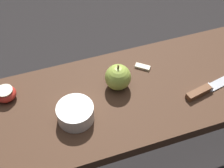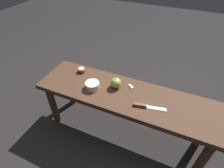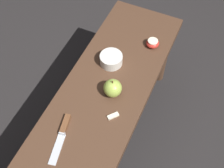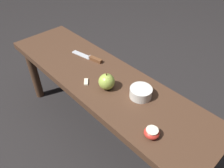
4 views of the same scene
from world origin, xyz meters
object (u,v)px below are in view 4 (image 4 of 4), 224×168
at_px(knife, 91,58).
at_px(bowl, 141,92).
at_px(apple_cut, 152,133).
at_px(apple_whole, 107,82).
at_px(wooden_bench, 101,87).

relative_size(knife, bowl, 2.06).
distance_m(apple_cut, bowl, 0.24).
xyz_separation_m(knife, bowl, (0.43, -0.03, 0.02)).
bearing_deg(apple_whole, wooden_bench, 156.91).
height_order(apple_whole, bowl, apple_whole).
distance_m(knife, apple_whole, 0.29).
relative_size(apple_cut, bowl, 0.60).
xyz_separation_m(wooden_bench, apple_cut, (0.44, -0.11, 0.10)).
relative_size(apple_whole, apple_cut, 1.43).
bearing_deg(wooden_bench, bowl, 9.00).
bearing_deg(bowl, apple_whole, -153.62).
bearing_deg(apple_cut, wooden_bench, 166.57).
distance_m(apple_whole, apple_cut, 0.36).
bearing_deg(bowl, apple_cut, -37.84).
distance_m(knife, apple_cut, 0.64).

